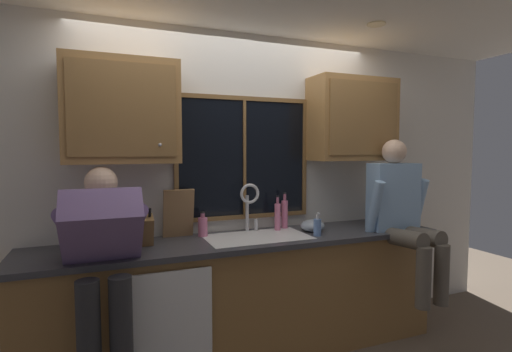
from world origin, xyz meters
name	(u,v)px	position (x,y,z in m)	size (l,w,h in m)	color
back_wall	(232,187)	(0.00, 0.06, 1.27)	(5.53, 0.12, 2.55)	silver
ceiling_downlight_right	(376,24)	(0.94, -0.60, 2.54)	(0.14, 0.14, 0.01)	#FFEAB2
window_glass	(244,158)	(0.09, -0.01, 1.52)	(1.10, 0.02, 0.95)	black
window_frame_top	(244,98)	(0.09, -0.02, 2.02)	(1.17, 0.02, 0.04)	brown
window_frame_bottom	(245,217)	(0.09, -0.02, 1.03)	(1.17, 0.02, 0.04)	brown
window_frame_left	(176,159)	(-0.48, -0.02, 1.52)	(0.04, 0.02, 0.95)	brown
window_frame_right	(304,158)	(0.66, -0.02, 1.52)	(0.04, 0.02, 0.95)	brown
window_mullion_center	(245,158)	(0.09, -0.02, 1.52)	(0.02, 0.02, 0.95)	brown
lower_cabinet_run	(246,298)	(0.00, -0.29, 0.44)	(3.13, 0.58, 0.88)	olive
countertop	(247,241)	(0.00, -0.31, 0.90)	(3.19, 0.62, 0.04)	#38383D
dishwasher_front	(166,329)	(-0.66, -0.61, 0.46)	(0.60, 0.02, 0.74)	white
upper_cabinet_left	(122,112)	(-0.87, -0.17, 1.86)	(0.77, 0.36, 0.72)	#9E703D
upper_cabinet_right	(352,120)	(1.05, -0.17, 1.86)	(0.77, 0.36, 0.72)	#9E703D
sink	(257,249)	(0.09, -0.30, 0.82)	(0.80, 0.46, 0.21)	silver
faucet	(250,201)	(0.10, -0.12, 1.17)	(0.18, 0.09, 0.40)	silver
person_standing	(103,260)	(-1.02, -0.58, 0.93)	(0.53, 0.72, 1.49)	#262628
person_sitting_on_counter	(401,210)	(1.26, -0.57, 1.10)	(0.54, 0.62, 1.26)	#595147
knife_block	(144,231)	(-0.75, -0.26, 1.03)	(0.12, 0.18, 0.32)	brown
cutting_board	(179,213)	(-0.48, -0.09, 1.11)	(0.23, 0.02, 0.38)	#997047
mixing_bowl	(313,226)	(0.59, -0.28, 0.97)	(0.20, 0.20, 0.10)	#8C99A8
soap_dispenser	(317,227)	(0.54, -0.44, 0.99)	(0.06, 0.07, 0.19)	#668CCC
bottle_green_glass	(203,226)	(-0.30, -0.12, 1.00)	(0.07, 0.07, 0.19)	pink
bottle_tall_clear	(285,213)	(0.43, -0.09, 1.05)	(0.06, 0.06, 0.31)	pink
bottle_amber_small	(278,216)	(0.34, -0.14, 1.04)	(0.05, 0.05, 0.29)	pink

